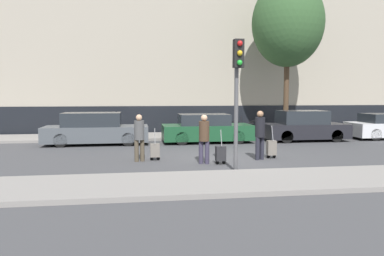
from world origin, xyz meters
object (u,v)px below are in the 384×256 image
(pedestrian_center, at_px, (204,136))
(parked_car_0, at_px, (95,130))
(parked_car_2, at_px, (304,127))
(trolley_left, at_px, (155,150))
(parked_car_1, at_px, (206,129))
(traffic_light, at_px, (237,79))
(bare_tree_near_crossing, at_px, (288,23))
(trolley_right, at_px, (271,148))
(pedestrian_left, at_px, (139,135))
(parked_bicycle, at_px, (244,127))
(trolley_center, at_px, (221,153))
(pedestrian_right, at_px, (260,132))

(pedestrian_center, bearing_deg, parked_car_0, -33.24)
(parked_car_2, height_order, trolley_left, parked_car_2)
(parked_car_1, relative_size, parked_car_2, 1.04)
(traffic_light, distance_m, bare_tree_near_crossing, 10.63)
(parked_car_1, bearing_deg, parked_car_0, -179.98)
(trolley_left, xyz_separation_m, pedestrian_center, (1.57, -0.88, 0.57))
(parked_car_0, relative_size, trolley_right, 3.96)
(pedestrian_left, distance_m, bare_tree_near_crossing, 11.42)
(parked_car_1, xyz_separation_m, traffic_light, (-0.39, -6.94, 2.10))
(parked_car_2, distance_m, pedestrian_center, 8.03)
(parked_car_1, relative_size, pedestrian_center, 2.60)
(pedestrian_left, bearing_deg, parked_bicycle, -142.87)
(trolley_right, relative_size, parked_bicycle, 0.66)
(trolley_center, bearing_deg, parked_bicycle, 68.62)
(trolley_left, distance_m, traffic_light, 4.07)
(parked_car_0, bearing_deg, trolley_center, -50.72)
(traffic_light, height_order, parked_bicycle, traffic_light)
(trolley_right, bearing_deg, parked_car_0, 144.58)
(parked_car_2, relative_size, trolley_center, 3.55)
(pedestrian_right, bearing_deg, pedestrian_center, -9.46)
(parked_car_2, bearing_deg, trolley_left, -149.30)
(parked_car_1, distance_m, bare_tree_near_crossing, 7.37)
(bare_tree_near_crossing, bearing_deg, parked_car_2, -84.17)
(parked_car_2, relative_size, traffic_light, 1.06)
(bare_tree_near_crossing, bearing_deg, pedestrian_left, -140.64)
(trolley_center, bearing_deg, pedestrian_center, 160.09)
(trolley_center, bearing_deg, parked_car_2, 45.47)
(pedestrian_right, height_order, trolley_right, pedestrian_right)
(parked_car_2, distance_m, pedestrian_right, 6.25)
(pedestrian_right, xyz_separation_m, trolley_right, (0.51, 0.21, -0.60))
(bare_tree_near_crossing, bearing_deg, trolley_right, -116.17)
(pedestrian_center, distance_m, trolley_right, 2.72)
(parked_car_1, bearing_deg, trolley_right, -72.45)
(parked_car_1, relative_size, trolley_right, 3.60)
(parked_car_0, distance_m, trolley_left, 5.20)
(trolley_right, height_order, parked_bicycle, trolley_right)
(trolley_center, bearing_deg, trolley_right, 23.18)
(parked_car_1, xyz_separation_m, parked_car_2, (4.89, -0.07, 0.05))
(traffic_light, relative_size, bare_tree_near_crossing, 0.47)
(parked_car_2, xyz_separation_m, pedestrian_left, (-8.08, -4.61, 0.22))
(parked_car_2, height_order, traffic_light, traffic_light)
(trolley_left, distance_m, trolley_right, 4.16)
(parked_car_0, xyz_separation_m, parked_car_2, (10.04, -0.07, 0.01))
(pedestrian_right, bearing_deg, trolley_center, 0.77)
(trolley_left, relative_size, trolley_center, 0.98)
(parked_car_2, bearing_deg, trolley_right, -126.06)
(parked_car_1, xyz_separation_m, pedestrian_center, (-1.08, -5.42, 0.28))
(pedestrian_center, bearing_deg, bare_tree_near_crossing, -108.85)
(trolley_right, distance_m, parked_bicycle, 7.31)
(parked_car_1, bearing_deg, pedestrian_left, -124.27)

